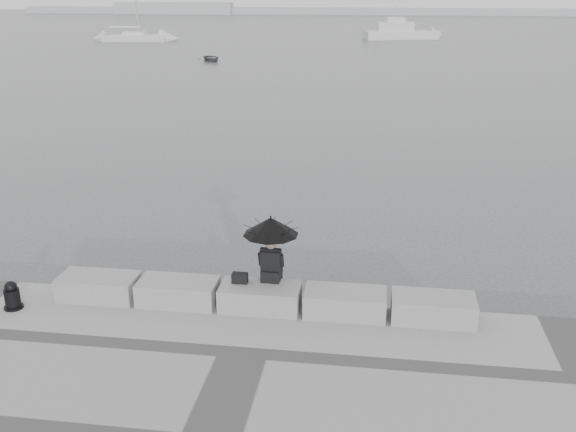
# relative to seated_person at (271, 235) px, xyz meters

# --- Properties ---
(ground) EXTENTS (360.00, 360.00, 0.00)m
(ground) POSITION_rel_seated_person_xyz_m (-0.18, 0.15, -1.99)
(ground) COLOR #3F4244
(ground) RESTS_ON ground
(stone_block_far_left) EXTENTS (1.60, 0.80, 0.50)m
(stone_block_far_left) POSITION_rel_seated_person_xyz_m (-3.58, -0.30, -1.24)
(stone_block_far_left) COLOR gray
(stone_block_far_left) RESTS_ON promenade
(stone_block_left) EXTENTS (1.60, 0.80, 0.50)m
(stone_block_left) POSITION_rel_seated_person_xyz_m (-1.88, -0.30, -1.24)
(stone_block_left) COLOR gray
(stone_block_left) RESTS_ON promenade
(stone_block_centre) EXTENTS (1.60, 0.80, 0.50)m
(stone_block_centre) POSITION_rel_seated_person_xyz_m (-0.18, -0.30, -1.24)
(stone_block_centre) COLOR gray
(stone_block_centre) RESTS_ON promenade
(stone_block_right) EXTENTS (1.60, 0.80, 0.50)m
(stone_block_right) POSITION_rel_seated_person_xyz_m (1.52, -0.30, -1.24)
(stone_block_right) COLOR gray
(stone_block_right) RESTS_ON promenade
(stone_block_far_right) EXTENTS (1.60, 0.80, 0.50)m
(stone_block_far_right) POSITION_rel_seated_person_xyz_m (3.22, -0.30, -1.24)
(stone_block_far_right) COLOR gray
(stone_block_far_right) RESTS_ON promenade
(seated_person) EXTENTS (1.12, 1.12, 1.39)m
(seated_person) POSITION_rel_seated_person_xyz_m (0.00, 0.00, 0.00)
(seated_person) COLOR black
(seated_person) RESTS_ON stone_block_centre
(bag) EXTENTS (0.31, 0.18, 0.20)m
(bag) POSITION_rel_seated_person_xyz_m (-0.60, -0.20, -0.89)
(bag) COLOR black
(bag) RESTS_ON stone_block_centre
(mooring_bollard) EXTENTS (0.38, 0.38, 0.60)m
(mooring_bollard) POSITION_rel_seated_person_xyz_m (-5.10, -0.99, -1.24)
(mooring_bollard) COLOR black
(mooring_bollard) RESTS_ON promenade
(distant_landmass) EXTENTS (180.00, 8.00, 2.80)m
(distant_landmass) POSITION_rel_seated_person_xyz_m (-8.32, 154.66, -1.10)
(distant_landmass) COLOR #A6A9AB
(distant_landmass) RESTS_ON ground
(sailboat_left) EXTENTS (8.16, 3.32, 12.90)m
(sailboat_left) POSITION_rel_seated_person_xyz_m (-29.14, 69.27, -1.47)
(sailboat_left) COLOR #BCBCBF
(sailboat_left) RESTS_ON ground
(motor_cruiser) EXTENTS (10.08, 5.45, 4.50)m
(motor_cruiser) POSITION_rel_seated_person_xyz_m (4.52, 77.69, -1.10)
(motor_cruiser) COLOR #BCBCBF
(motor_cruiser) RESTS_ON ground
(dinghy) EXTENTS (3.18, 2.62, 0.50)m
(dinghy) POSITION_rel_seated_person_xyz_m (-13.82, 48.52, -1.74)
(dinghy) COLOR slate
(dinghy) RESTS_ON ground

